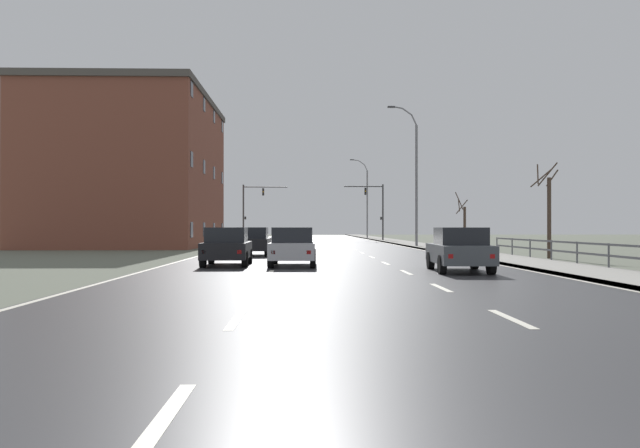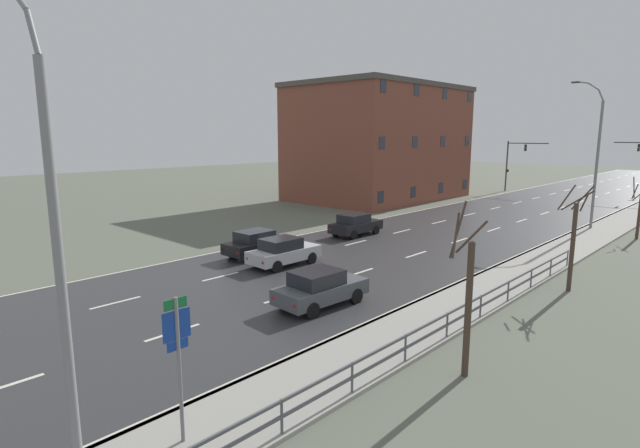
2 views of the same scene
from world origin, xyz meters
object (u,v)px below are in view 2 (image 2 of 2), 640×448
object	(u,v)px
traffic_signal_left	(514,159)
brick_building	(379,143)
street_lamp_midground	(595,157)
highway_sign	(178,352)
street_lamp_foreground	(54,245)
car_distant	(355,224)
car_mid_centre	(320,288)
car_far_left	(283,251)
car_near_left	(257,243)

from	to	relation	value
traffic_signal_left	brick_building	xyz separation A→B (m)	(-8.49, -16.85, 2.11)
street_lamp_midground	highway_sign	world-z (taller)	street_lamp_midground
street_lamp_foreground	traffic_signal_left	bearing A→B (deg)	103.91
highway_sign	car_distant	size ratio (longest dim) A/B	0.88
car_distant	car_mid_centre	distance (m)	14.88
traffic_signal_left	brick_building	bearing A→B (deg)	-116.76
street_lamp_midground	highway_sign	distance (m)	35.58
street_lamp_midground	highway_sign	xyz separation A→B (m)	(0.93, -35.43, -3.12)
traffic_signal_left	car_distant	size ratio (longest dim) A/B	1.54
car_far_left	car_mid_centre	bearing A→B (deg)	-28.30
highway_sign	car_near_left	distance (m)	18.00
traffic_signal_left	car_near_left	size ratio (longest dim) A/B	1.53
car_distant	car_far_left	bearing A→B (deg)	-75.58
car_near_left	car_distant	world-z (taller)	same
car_mid_centre	brick_building	bearing A→B (deg)	126.03
traffic_signal_left	brick_building	distance (m)	18.98
street_lamp_foreground	traffic_signal_left	distance (m)	60.24
street_lamp_midground	car_far_left	xyz separation A→B (m)	(-9.09, -23.11, -4.62)
traffic_signal_left	street_lamp_midground	bearing A→B (deg)	-55.40
car_far_left	brick_building	world-z (taller)	brick_building
car_distant	car_mid_centre	xyz separation A→B (m)	(8.23, -12.40, 0.00)
highway_sign	brick_building	xyz separation A→B (m)	(-23.92, 39.60, 3.93)
highway_sign	car_mid_centre	xyz separation A→B (m)	(-4.12, 9.00, -1.50)
car_near_left	brick_building	distance (m)	29.67
traffic_signal_left	brick_building	size ratio (longest dim) A/B	0.33
car_far_left	car_mid_centre	distance (m)	6.77
traffic_signal_left	car_distant	distance (m)	35.34
car_near_left	street_lamp_midground	bearing A→B (deg)	61.48
street_lamp_foreground	car_near_left	world-z (taller)	street_lamp_foreground
car_far_left	car_near_left	xyz separation A→B (m)	(-2.68, 0.34, 0.00)
street_lamp_midground	car_mid_centre	world-z (taller)	street_lamp_midground
car_distant	street_lamp_foreground	bearing A→B (deg)	-64.04
street_lamp_midground	brick_building	world-z (taller)	brick_building
street_lamp_midground	car_distant	distance (m)	18.68
highway_sign	car_mid_centre	world-z (taller)	highway_sign
street_lamp_foreground	street_lamp_midground	distance (m)	37.45
highway_sign	traffic_signal_left	world-z (taller)	traffic_signal_left
highway_sign	brick_building	distance (m)	46.43
traffic_signal_left	car_far_left	distance (m)	44.57
car_far_left	car_near_left	bearing A→B (deg)	173.84
car_far_left	car_mid_centre	world-z (taller)	same
brick_building	car_mid_centre	bearing A→B (deg)	-57.10
street_lamp_foreground	car_mid_centre	world-z (taller)	street_lamp_foreground
traffic_signal_left	car_far_left	xyz separation A→B (m)	(5.41, -44.12, -3.32)
car_far_left	car_distant	distance (m)	9.36
street_lamp_foreground	car_near_left	bearing A→B (deg)	128.65
highway_sign	brick_building	world-z (taller)	brick_building
car_near_left	car_distant	bearing A→B (deg)	86.56
car_far_left	car_mid_centre	xyz separation A→B (m)	(5.89, -3.33, 0.00)
car_distant	car_mid_centre	bearing A→B (deg)	-56.44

